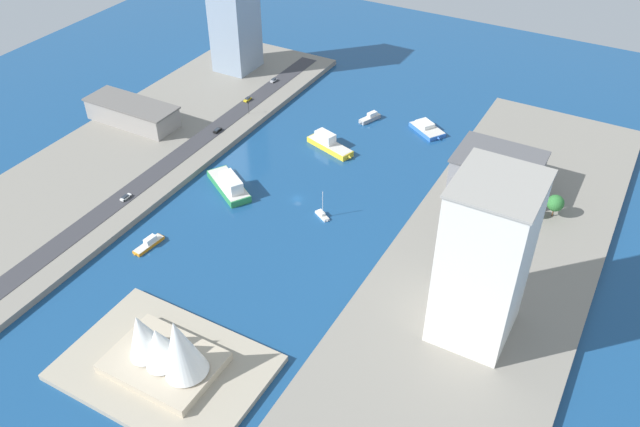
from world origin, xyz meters
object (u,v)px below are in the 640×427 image
(hotel_broad_white, at_px, (485,261))
(yacht_sleek_gray, at_px, (370,118))
(sailboat_small_white, at_px, (322,215))
(traffic_light_waterfront, at_px, (248,106))
(warehouse_low_gray, at_px, (497,171))
(suv_black, at_px, (217,130))
(ferry_yellow_fast, at_px, (329,144))
(taxi_yellow_cab, at_px, (248,99))
(ferry_green_doubledeck, at_px, (229,185))
(carpark_squat_concrete, at_px, (132,113))
(van_white, at_px, (126,197))
(sedan_silver, at_px, (274,80))
(tower_tall_glass, at_px, (234,10))
(water_taxi_orange, at_px, (149,244))
(catamaran_blue, at_px, (427,128))
(opera_landmark, at_px, (164,348))

(hotel_broad_white, bearing_deg, yacht_sleek_gray, -50.98)
(sailboat_small_white, distance_m, traffic_light_waterfront, 85.23)
(warehouse_low_gray, distance_m, suv_black, 126.82)
(hotel_broad_white, bearing_deg, ferry_yellow_fast, -39.22)
(yacht_sleek_gray, distance_m, ferry_yellow_fast, 32.43)
(taxi_yellow_cab, xyz_separation_m, suv_black, (-4.90, 31.98, -0.03))
(sailboat_small_white, xyz_separation_m, traffic_light_waterfront, (68.38, -50.52, 6.02))
(ferry_green_doubledeck, bearing_deg, carpark_squat_concrete, -16.40)
(van_white, height_order, traffic_light_waterfront, traffic_light_waterfront)
(ferry_green_doubledeck, bearing_deg, warehouse_low_gray, -151.47)
(carpark_squat_concrete, xyz_separation_m, taxi_yellow_cab, (-34.93, -43.90, -4.24))
(yacht_sleek_gray, relative_size, warehouse_low_gray, 0.38)
(hotel_broad_white, height_order, sedan_silver, hotel_broad_white)
(ferry_green_doubledeck, bearing_deg, suv_black, -47.53)
(sailboat_small_white, height_order, tower_tall_glass, tower_tall_glass)
(water_taxi_orange, bearing_deg, warehouse_low_gray, -136.53)
(ferry_green_doubledeck, relative_size, sedan_silver, 6.09)
(catamaran_blue, bearing_deg, yacht_sleek_gray, 7.68)
(ferry_yellow_fast, bearing_deg, ferry_green_doubledeck, 67.50)
(yacht_sleek_gray, bearing_deg, tower_tall_glass, -8.88)
(water_taxi_orange, relative_size, warehouse_low_gray, 0.40)
(ferry_yellow_fast, bearing_deg, van_white, 56.59)
(yacht_sleek_gray, xyz_separation_m, van_white, (55.84, 108.65, 2.09))
(ferry_yellow_fast, bearing_deg, yacht_sleek_gray, -99.37)
(taxi_yellow_cab, distance_m, van_white, 92.49)
(suv_black, xyz_separation_m, opera_landmark, (-68.30, 118.01, 7.07))
(ferry_yellow_fast, xyz_separation_m, ferry_green_doubledeck, (20.14, 48.62, 0.35))
(sailboat_small_white, height_order, carpark_squat_concrete, carpark_squat_concrete)
(hotel_broad_white, bearing_deg, sedan_silver, -38.13)
(van_white, bearing_deg, sailboat_small_white, -156.83)
(sailboat_small_white, distance_m, van_white, 78.81)
(opera_landmark, bearing_deg, yacht_sleek_gray, -85.44)
(water_taxi_orange, bearing_deg, suv_black, -72.30)
(warehouse_low_gray, xyz_separation_m, traffic_light_waterfront, (121.89, -1.56, -3.07))
(sedan_silver, xyz_separation_m, van_white, (-4.11, 116.72, -0.06))
(hotel_broad_white, bearing_deg, warehouse_low_gray, -77.93)
(tower_tall_glass, height_order, suv_black, tower_tall_glass)
(ferry_yellow_fast, distance_m, catamaran_blue, 48.73)
(suv_black, bearing_deg, tower_tall_glass, -63.26)
(yacht_sleek_gray, relative_size, catamaran_blue, 0.68)
(carpark_squat_concrete, distance_m, opera_landmark, 151.51)
(suv_black, distance_m, traffic_light_waterfront, 21.62)
(hotel_broad_white, bearing_deg, water_taxi_orange, 8.28)
(sedan_silver, bearing_deg, hotel_broad_white, 141.87)
(ferry_green_doubledeck, height_order, warehouse_low_gray, warehouse_low_gray)
(sailboat_small_white, bearing_deg, van_white, 23.17)
(warehouse_low_gray, bearing_deg, taxi_yellow_cab, -5.46)
(catamaran_blue, height_order, water_taxi_orange, catamaran_blue)
(tower_tall_glass, bearing_deg, warehouse_low_gray, 164.90)
(opera_landmark, bearing_deg, water_taxi_orange, -43.61)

